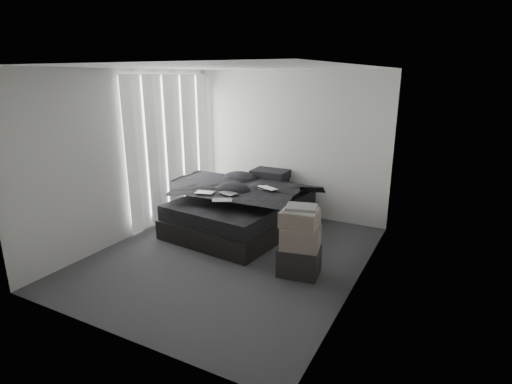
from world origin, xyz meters
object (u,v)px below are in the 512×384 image
at_px(laptop, 265,184).
at_px(box_lower, 299,261).
at_px(bed, 242,220).
at_px(side_stand, 215,193).

bearing_deg(laptop, box_lower, -22.41).
height_order(bed, box_lower, box_lower).
bearing_deg(box_lower, laptop, 133.72).
bearing_deg(side_stand, box_lower, -35.25).
relative_size(laptop, side_stand, 0.56).
xyz_separation_m(laptop, side_stand, (-1.37, 0.62, -0.51)).
relative_size(bed, box_lower, 4.43).
height_order(laptop, box_lower, laptop).
distance_m(bed, laptop, 0.80).
bearing_deg(bed, side_stand, 152.31).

